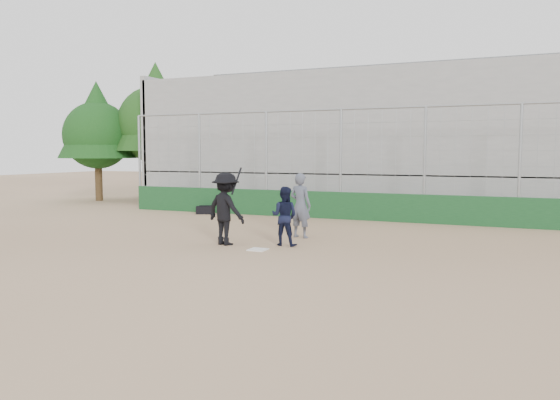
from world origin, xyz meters
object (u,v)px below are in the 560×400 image
at_px(catcher_crouched, 284,226).
at_px(umpire, 300,209).
at_px(batter_at_plate, 226,209).
at_px(equipment_bag, 205,210).

xyz_separation_m(catcher_crouched, umpire, (-0.12, 1.47, 0.31)).
bearing_deg(umpire, batter_at_plate, 66.75).
relative_size(batter_at_plate, umpire, 1.23).
distance_m(catcher_crouched, umpire, 1.50).
height_order(batter_at_plate, catcher_crouched, batter_at_plate).
xyz_separation_m(umpire, equipment_bag, (-5.64, 4.11, -0.68)).
bearing_deg(catcher_crouched, umpire, 94.66).
height_order(catcher_crouched, equipment_bag, catcher_crouched).
distance_m(batter_at_plate, equipment_bag, 7.43).
bearing_deg(batter_at_plate, catcher_crouched, 16.84).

